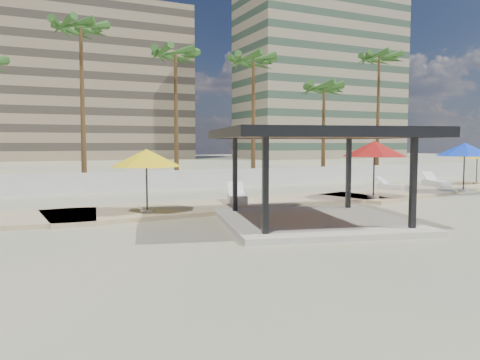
{
  "coord_description": "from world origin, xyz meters",
  "views": [
    {
      "loc": [
        -6.73,
        -12.4,
        2.92
      ],
      "look_at": [
        1.52,
        5.07,
        1.4
      ],
      "focal_mm": 35.0,
      "sensor_mm": 36.0,
      "label": 1
    }
  ],
  "objects_px": {
    "pavilion_central": "(314,168)",
    "umbrella_c": "(374,149)",
    "lounger_c": "(392,186)",
    "lounger_d": "(436,183)",
    "lounger_b": "(237,198)"
  },
  "relations": [
    {
      "from": "pavilion_central",
      "to": "lounger_c",
      "type": "xyz_separation_m",
      "value": [
        10.43,
        7.13,
        -1.7
      ]
    },
    {
      "from": "lounger_c",
      "to": "lounger_d",
      "type": "xyz_separation_m",
      "value": [
        4.13,
        0.45,
        0.04
      ]
    },
    {
      "from": "pavilion_central",
      "to": "lounger_c",
      "type": "bearing_deg",
      "value": 48.27
    },
    {
      "from": "lounger_c",
      "to": "pavilion_central",
      "type": "bearing_deg",
      "value": 107.82
    },
    {
      "from": "umbrella_c",
      "to": "lounger_c",
      "type": "xyz_separation_m",
      "value": [
        4.03,
        3.0,
        -2.29
      ]
    },
    {
      "from": "lounger_b",
      "to": "lounger_c",
      "type": "xyz_separation_m",
      "value": [
        10.98,
        1.7,
        -0.04
      ]
    },
    {
      "from": "lounger_b",
      "to": "lounger_d",
      "type": "height_order",
      "value": "lounger_b"
    },
    {
      "from": "lounger_d",
      "to": "umbrella_c",
      "type": "bearing_deg",
      "value": 128.66
    },
    {
      "from": "pavilion_central",
      "to": "lounger_d",
      "type": "bearing_deg",
      "value": 41.42
    },
    {
      "from": "umbrella_c",
      "to": "lounger_d",
      "type": "bearing_deg",
      "value": 22.92
    },
    {
      "from": "pavilion_central",
      "to": "umbrella_c",
      "type": "height_order",
      "value": "pavilion_central"
    },
    {
      "from": "pavilion_central",
      "to": "lounger_b",
      "type": "bearing_deg",
      "value": 109.7
    },
    {
      "from": "lounger_b",
      "to": "lounger_c",
      "type": "distance_m",
      "value": 11.11
    },
    {
      "from": "umbrella_c",
      "to": "lounger_b",
      "type": "relative_size",
      "value": 1.64
    },
    {
      "from": "pavilion_central",
      "to": "lounger_b",
      "type": "height_order",
      "value": "pavilion_central"
    }
  ]
}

